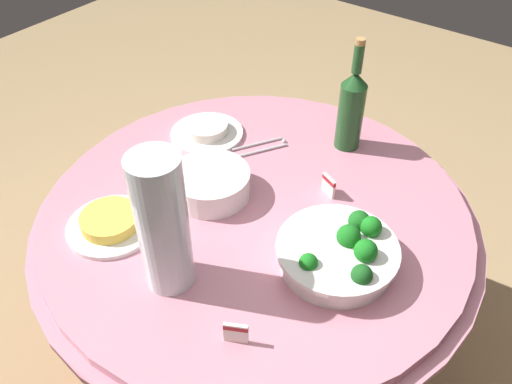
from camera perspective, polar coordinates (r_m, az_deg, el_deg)
The scene contains 11 objects.
ground_plane at distance 1.95m, azimuth -0.00°, elevation -17.65°, with size 6.00×6.00×0.00m, color tan.
buffet_table at distance 1.64m, azimuth -0.00°, elevation -10.90°, with size 1.16×1.16×0.74m.
broccoli_bowl at distance 1.22m, azimuth 8.96°, elevation -6.53°, with size 0.28×0.28×0.10m.
plate_stack at distance 1.39m, azimuth -4.91°, elevation 0.95°, with size 0.21×0.21×0.07m.
wine_bottle at distance 1.53m, azimuth 10.22°, elevation 8.91°, with size 0.07×0.07×0.34m.
decorative_fruit_vase at distance 1.11m, azimuth -9.98°, elevation -3.76°, with size 0.11×0.11×0.34m.
serving_tongs at distance 1.57m, azimuth 0.61°, elevation 4.90°, with size 0.12×0.16×0.01m.
food_plate_rice at distance 1.62m, azimuth -5.32°, elevation 6.56°, with size 0.22×0.22×0.04m.
food_plate_fried_egg at distance 1.35m, azimuth -15.38°, elevation -3.23°, with size 0.22×0.22×0.04m.
label_placard_front at distance 1.40m, azimuth 7.83°, elevation 0.79°, with size 0.05×0.03×0.05m.
label_placard_mid at distance 1.09m, azimuth -2.18°, elevation -14.83°, with size 0.05×0.03×0.05m.
Camera 1 is at (-0.61, 0.80, 1.68)m, focal length 37.16 mm.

